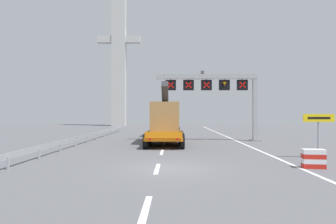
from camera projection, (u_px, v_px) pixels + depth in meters
name	position (u px, v px, depth m)	size (l,w,h in m)	color
ground	(169.00, 168.00, 13.75)	(112.00, 112.00, 0.00)	#5B5B60
lane_markings	(168.00, 131.00, 42.87)	(0.20, 72.83, 0.01)	silver
edge_line_right	(241.00, 143.00, 25.64)	(0.20, 63.00, 0.01)	silver
overhead_lane_gantry	(219.00, 87.00, 27.62)	(9.83, 0.90, 6.65)	#9EA0A5
heavy_haul_truck_orange	(166.00, 120.00, 28.64)	(3.04, 14.07, 5.30)	orange
exit_sign_yellow	(319.00, 124.00, 16.78)	(1.79, 0.15, 2.56)	#9EA0A5
crash_barrier_striped	(313.00, 159.00, 13.77)	(1.06, 0.63, 0.90)	red
guardrail_left	(92.00, 135.00, 27.49)	(0.13, 31.23, 0.76)	#999EA3
bridge_pylon_distant	(119.00, 55.00, 61.37)	(9.00, 2.00, 29.35)	#B7B7B2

